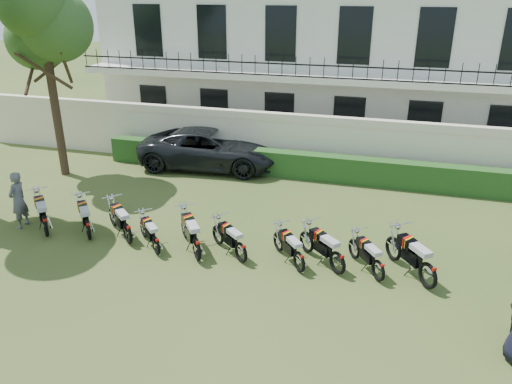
# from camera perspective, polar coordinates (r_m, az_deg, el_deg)

# --- Properties ---
(ground) EXTENTS (100.00, 100.00, 0.00)m
(ground) POSITION_cam_1_polar(r_m,az_deg,el_deg) (13.26, -1.41, -8.98)
(ground) COLOR #384C1E
(ground) RESTS_ON ground
(perimeter_wall) EXTENTS (30.00, 0.35, 2.30)m
(perimeter_wall) POSITION_cam_1_polar(r_m,az_deg,el_deg) (19.93, 5.49, 5.63)
(perimeter_wall) COLOR beige
(perimeter_wall) RESTS_ON ground
(hedge) EXTENTS (18.00, 0.60, 1.00)m
(hedge) POSITION_cam_1_polar(r_m,az_deg,el_deg) (19.24, 7.88, 2.78)
(hedge) COLOR #214017
(hedge) RESTS_ON ground
(building) EXTENTS (20.40, 9.60, 7.40)m
(building) POSITION_cam_1_polar(r_m,az_deg,el_deg) (25.17, 8.39, 14.94)
(building) COLOR white
(building) RESTS_ON ground
(tree_west_near) EXTENTS (3.40, 3.20, 7.90)m
(tree_west_near) POSITION_cam_1_polar(r_m,az_deg,el_deg) (20.09, -23.24, 17.86)
(tree_west_near) COLOR #473323
(tree_west_near) RESTS_ON ground
(motorcycle_0) EXTENTS (1.50, 1.52, 1.11)m
(motorcycle_0) POSITION_cam_1_polar(r_m,az_deg,el_deg) (15.95, -23.01, -3.10)
(motorcycle_0) COLOR black
(motorcycle_0) RESTS_ON ground
(motorcycle_1) EXTENTS (1.33, 1.49, 1.04)m
(motorcycle_1) POSITION_cam_1_polar(r_m,az_deg,el_deg) (15.33, -18.69, -3.62)
(motorcycle_1) COLOR black
(motorcycle_1) RESTS_ON ground
(motorcycle_2) EXTENTS (1.53, 1.37, 1.07)m
(motorcycle_2) POSITION_cam_1_polar(r_m,az_deg,el_deg) (14.78, -14.51, -4.07)
(motorcycle_2) COLOR black
(motorcycle_2) RESTS_ON ground
(motorcycle_3) EXTENTS (1.26, 1.28, 0.93)m
(motorcycle_3) POSITION_cam_1_polar(r_m,az_deg,el_deg) (14.05, -11.37, -5.50)
(motorcycle_3) COLOR black
(motorcycle_3) RESTS_ON ground
(motorcycle_4) EXTENTS (1.33, 1.73, 1.14)m
(motorcycle_4) POSITION_cam_1_polar(r_m,az_deg,el_deg) (13.54, -6.80, -5.88)
(motorcycle_4) COLOR black
(motorcycle_4) RESTS_ON ground
(motorcycle_5) EXTENTS (1.44, 1.23, 0.99)m
(motorcycle_5) POSITION_cam_1_polar(r_m,az_deg,el_deg) (13.39, -1.73, -6.38)
(motorcycle_5) COLOR black
(motorcycle_5) RESTS_ON ground
(motorcycle_6) EXTENTS (1.21, 1.42, 0.97)m
(motorcycle_6) POSITION_cam_1_polar(r_m,az_deg,el_deg) (13.02, 4.99, -7.42)
(motorcycle_6) COLOR black
(motorcycle_6) RESTS_ON ground
(motorcycle_7) EXTENTS (1.49, 1.39, 1.06)m
(motorcycle_7) POSITION_cam_1_polar(r_m,az_deg,el_deg) (13.03, 9.33, -7.41)
(motorcycle_7) COLOR black
(motorcycle_7) RESTS_ON ground
(motorcycle_8) EXTENTS (1.09, 1.48, 0.96)m
(motorcycle_8) POSITION_cam_1_polar(r_m,az_deg,el_deg) (12.97, 13.86, -8.20)
(motorcycle_8) COLOR black
(motorcycle_8) RESTS_ON ground
(motorcycle_9) EXTENTS (1.34, 1.78, 1.16)m
(motorcycle_9) POSITION_cam_1_polar(r_m,az_deg,el_deg) (12.97, 19.13, -8.38)
(motorcycle_9) COLOR black
(motorcycle_9) RESTS_ON ground
(suv) EXTENTS (5.92, 3.14, 1.58)m
(suv) POSITION_cam_1_polar(r_m,az_deg,el_deg) (20.44, -5.20, 4.96)
(suv) COLOR black
(suv) RESTS_ON ground
(inspector) EXTENTS (0.45, 0.67, 1.79)m
(inspector) POSITION_cam_1_polar(r_m,az_deg,el_deg) (16.80, -25.54, -0.84)
(inspector) COLOR slate
(inspector) RESTS_ON ground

